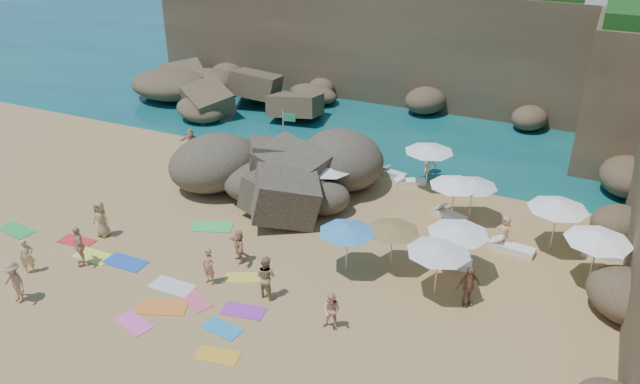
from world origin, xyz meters
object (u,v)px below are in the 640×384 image
at_px(parasol_1, 328,167).
at_px(lounger_0, 410,182).
at_px(parasol_0, 429,148).
at_px(person_stand_2, 429,159).
at_px(rock_outcrop, 276,193).
at_px(flag_pole, 286,136).
at_px(person_stand_1, 266,277).
at_px(person_stand_4, 505,231).
at_px(parasol_2, 473,183).
at_px(person_stand_3, 468,286).
at_px(person_stand_5, 191,140).
at_px(person_stand_0, 27,257).

bearing_deg(parasol_1, lounger_0, 48.75).
height_order(parasol_0, person_stand_2, parasol_0).
height_order(rock_outcrop, flag_pole, flag_pole).
height_order(parasol_1, person_stand_1, parasol_1).
xyz_separation_m(rock_outcrop, flag_pole, (-0.44, 2.05, 2.42)).
relative_size(flag_pole, person_stand_1, 2.08).
xyz_separation_m(lounger_0, person_stand_1, (-2.20, -11.94, 0.78)).
distance_m(parasol_1, person_stand_4, 8.95).
bearing_deg(person_stand_4, person_stand_1, -102.69).
bearing_deg(person_stand_2, parasol_1, 84.61).
bearing_deg(parasol_0, lounger_0, -175.98).
bearing_deg(flag_pole, parasol_0, 14.99).
relative_size(parasol_0, person_stand_2, 1.53).
xyz_separation_m(parasol_2, person_stand_2, (-3.27, 4.33, -1.16)).
relative_size(parasol_0, lounger_0, 1.54).
bearing_deg(person_stand_3, person_stand_5, 110.21).
bearing_deg(person_stand_1, rock_outcrop, -55.35).
xyz_separation_m(person_stand_1, person_stand_5, (-11.04, 10.71, -0.18)).
bearing_deg(lounger_0, person_stand_2, 46.22).
bearing_deg(flag_pole, person_stand_4, -10.85).
height_order(rock_outcrop, parasol_2, parasol_2).
height_order(parasol_1, person_stand_4, parasol_1).
xyz_separation_m(rock_outcrop, lounger_0, (6.05, 3.96, 0.13)).
height_order(parasol_1, person_stand_2, parasol_1).
bearing_deg(person_stand_0, parasol_2, -13.22).
distance_m(rock_outcrop, person_stand_0, 12.24).
xyz_separation_m(parasol_0, person_stand_5, (-14.11, -1.30, -1.50)).
relative_size(parasol_1, person_stand_1, 1.23).
bearing_deg(parasol_1, person_stand_0, -128.71).
distance_m(person_stand_2, person_stand_5, 14.03).
bearing_deg(rock_outcrop, parasol_0, 30.17).
height_order(parasol_2, person_stand_1, parasol_2).
height_order(person_stand_1, person_stand_3, person_stand_1).
height_order(rock_outcrop, parasol_0, parasol_0).
relative_size(parasol_2, person_stand_2, 1.37).
bearing_deg(person_stand_4, parasol_1, -150.95).
distance_m(flag_pole, person_stand_5, 6.99).
xyz_separation_m(flag_pole, person_stand_5, (-6.75, 0.67, -1.69)).
height_order(flag_pole, parasol_0, flag_pole).
xyz_separation_m(parasol_0, lounger_0, (-0.87, -0.06, -2.11)).
height_order(rock_outcrop, person_stand_2, person_stand_2).
bearing_deg(person_stand_4, parasol_2, 172.03).
height_order(flag_pole, parasol_1, flag_pole).
xyz_separation_m(parasol_1, person_stand_2, (3.67, 5.39, -1.10)).
xyz_separation_m(flag_pole, lounger_0, (6.49, 1.91, -2.29)).
height_order(rock_outcrop, person_stand_4, rock_outcrop).
bearing_deg(parasol_2, flag_pole, 176.17).
bearing_deg(person_stand_2, person_stand_3, 141.83).
xyz_separation_m(parasol_0, parasol_1, (-4.07, -3.71, -0.30)).
distance_m(flag_pole, parasol_2, 10.26).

